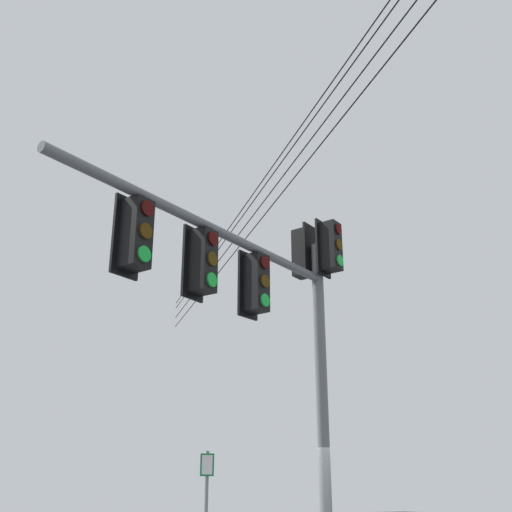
% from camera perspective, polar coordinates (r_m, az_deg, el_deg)
% --- Properties ---
extents(signal_mast_assembly, '(5.66, 2.75, 6.45)m').
position_cam_1_polar(signal_mast_assembly, '(9.73, 1.29, -4.01)').
color(signal_mast_assembly, slate).
rests_on(signal_mast_assembly, ground).
extents(route_sign_primary, '(0.25, 0.15, 2.55)m').
position_cam_1_polar(route_sign_primary, '(12.57, -4.61, -22.08)').
color(route_sign_primary, slate).
rests_on(route_sign_primary, ground).
extents(overhead_wire_span, '(5.76, 24.77, 1.34)m').
position_cam_1_polar(overhead_wire_span, '(13.32, 3.25, 8.90)').
color(overhead_wire_span, black).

